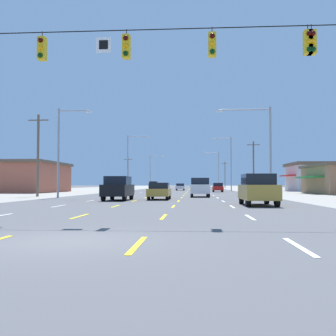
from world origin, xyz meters
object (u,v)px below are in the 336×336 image
suv_far_right_nearest (258,189)px  suv_far_left_farthest (154,185)px  streetlight_right_row_0 (264,143)px  streetlight_left_row_1 (130,159)px  suv_inner_left_near (118,188)px  hatchback_far_right_far (218,187)px  streetlight_right_row_2 (217,167)px  box_truck_inner_right_distant_a (196,182)px  streetlight_right_row_1 (229,160)px  sedan_center_turn_mid (159,191)px  sedan_far_right_distant_b (206,186)px  streetlight_left_row_0 (62,146)px  suv_inner_right_midfar (200,187)px  streetlight_left_row_2 (152,169)px  sedan_center_turn_farther (180,187)px

suv_far_right_nearest → suv_far_left_farthest: bearing=101.1°
streetlight_right_row_0 → streetlight_left_row_1: size_ratio=0.78×
suv_inner_left_near → hatchback_far_right_far: bearing=73.7°
suv_inner_left_near → streetlight_right_row_2: 86.20m
box_truck_inner_right_distant_a → streetlight_right_row_1: bearing=-83.0°
sedan_center_turn_mid → streetlight_right_row_1: bearing=77.2°
suv_far_right_nearest → sedan_far_right_distant_b: bearing=90.1°
streetlight_left_row_0 → suv_inner_right_midfar: bearing=17.2°
suv_inner_right_midfar → streetlight_right_row_0: streetlight_right_row_0 is taller
suv_far_right_nearest → streetlight_left_row_2: bearing=100.3°
sedan_center_turn_mid → sedan_center_turn_farther: (0.03, 49.80, 0.00)m
sedan_center_turn_mid → streetlight_right_row_2: 83.94m
box_truck_inner_right_distant_a → streetlight_left_row_1: 52.19m
suv_far_right_nearest → suv_far_left_farthest: size_ratio=1.00×
sedan_center_turn_mid → streetlight_left_row_0: size_ratio=0.52×
suv_inner_right_midfar → sedan_far_right_distant_b: 88.63m
hatchback_far_right_far → sedan_center_turn_farther: hatchback_far_right_far is taller
streetlight_left_row_2 → sedan_center_turn_farther: bearing=-73.8°
box_truck_inner_right_distant_a → streetlight_right_row_1: size_ratio=0.69×
box_truck_inner_right_distant_a → streetlight_left_row_2: size_ratio=0.73×
streetlight_right_row_0 → streetlight_left_row_2: bearing=103.5°
suv_far_right_nearest → streetlight_left_row_2: streetlight_left_row_2 is taller
suv_far_right_nearest → sedan_center_turn_mid: suv_far_right_nearest is taller
streetlight_left_row_2 → suv_inner_right_midfar: bearing=-80.1°
suv_far_left_farthest → streetlight_left_row_1: streetlight_left_row_1 is taller
sedan_far_right_distant_b → suv_far_right_nearest: bearing=-89.9°
suv_inner_left_near → suv_inner_right_midfar: 11.54m
suv_inner_right_midfar → suv_far_left_farthest: same height
sedan_far_right_distant_b → streetlight_right_row_2: (2.85, -12.78, 5.54)m
hatchback_far_right_far → streetlight_left_row_0: size_ratio=0.45×
suv_inner_left_near → streetlight_right_row_0: bearing=21.8°
suv_inner_right_midfar → streetlight_left_row_2: size_ratio=0.50×
suv_far_right_nearest → suv_inner_left_near: size_ratio=1.00×
suv_inner_right_midfar → sedan_far_right_distant_b: suv_inner_right_midfar is taller
sedan_center_turn_mid → streetlight_right_row_2: bearing=83.4°
suv_inner_left_near → sedan_center_turn_mid: bearing=29.7°
sedan_center_turn_farther → streetlight_left_row_1: size_ratio=0.41×
box_truck_inner_right_distant_a → streetlight_right_row_1: streetlight_right_row_1 is taller
streetlight_right_row_0 → streetlight_left_row_1: streetlight_left_row_1 is taller
suv_inner_left_near → streetlight_left_row_2: size_ratio=0.50×
sedan_center_turn_mid → suv_far_left_farthest: size_ratio=0.92×
suv_far_right_nearest → hatchback_far_right_far: size_ratio=1.26×
sedan_center_turn_mid → suv_far_left_farthest: 62.36m
streetlight_right_row_2 → suv_far_left_farthest: bearing=-128.1°
suv_far_left_farthest → streetlight_left_row_0: size_ratio=0.56×
suv_far_right_nearest → streetlight_left_row_0: bearing=144.3°
streetlight_left_row_2 → box_truck_inner_right_distant_a: bearing=37.6°
suv_inner_right_midfar → streetlight_left_row_0: bearing=-162.8°
streetlight_left_row_1 → streetlight_right_row_2: size_ratio=1.01×
suv_inner_left_near → sedan_far_right_distant_b: (10.12, 97.84, -0.27)m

